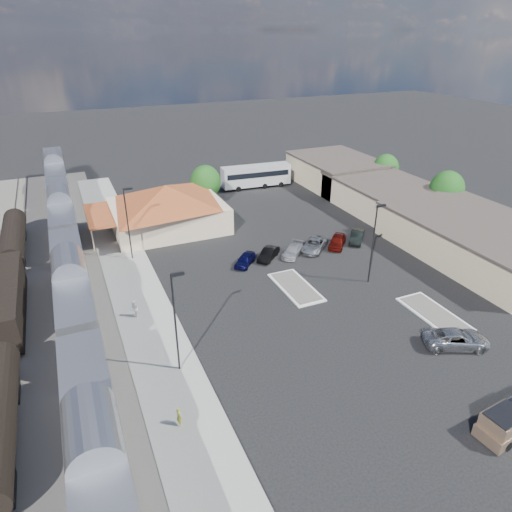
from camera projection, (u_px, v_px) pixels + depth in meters
name	position (u px, v px, depth m)	size (l,w,h in m)	color
ground	(270.00, 305.00, 46.25)	(280.00, 280.00, 0.00)	black
railbed	(45.00, 310.00, 45.30)	(16.00, 100.00, 0.12)	#4C4944
platform	(140.00, 300.00, 46.86)	(5.50, 92.00, 0.18)	gray
passenger_train	(74.00, 292.00, 42.95)	(3.00, 104.00, 5.55)	silver
freight_cars	(7.00, 302.00, 43.12)	(2.80, 46.00, 4.00)	black
station_depot	(167.00, 207.00, 62.94)	(18.35, 12.24, 6.20)	#CBB494
buildings_east	(402.00, 203.00, 66.97)	(14.40, 51.40, 4.80)	#C6B28C
traffic_island_south	(296.00, 287.00, 49.28)	(3.30, 7.50, 0.21)	silver
traffic_island_north	(434.00, 314.00, 44.64)	(3.30, 7.50, 0.21)	silver
lamp_plat_s	(176.00, 315.00, 35.06)	(1.08, 0.25, 9.00)	black
lamp_plat_n	(128.00, 218.00, 53.13)	(1.08, 0.25, 9.00)	black
lamp_lot	(374.00, 238.00, 48.20)	(1.08, 0.25, 9.00)	black
tree_east_b	(447.00, 189.00, 66.38)	(4.94, 4.94, 6.96)	#382314
tree_east_c	(386.00, 168.00, 78.08)	(4.41, 4.41, 6.21)	#382314
tree_depot	(206.00, 182.00, 70.17)	(4.71, 4.71, 6.63)	#382314
suv	(457.00, 339.00, 39.87)	(2.64, 5.74, 1.59)	#95989D
coach_bus	(256.00, 175.00, 79.84)	(12.32, 3.53, 3.90)	silver
person_a	(179.00, 416.00, 31.65)	(0.57, 0.37, 1.56)	gold
person_b	(134.00, 309.00, 43.60)	(0.86, 0.67, 1.77)	white
parked_car_a	(245.00, 260.00, 53.88)	(1.56, 3.88, 1.32)	#0C0D40
parked_car_b	(268.00, 254.00, 55.27)	(1.42, 4.06, 1.34)	black
parked_car_c	(293.00, 250.00, 56.17)	(1.81, 4.44, 1.29)	silver
parked_car_d	(314.00, 245.00, 57.53)	(2.38, 5.16, 1.43)	gray
parked_car_e	(337.00, 241.00, 58.41)	(1.78, 4.42, 1.51)	maroon
parked_car_f	(357.00, 236.00, 59.81)	(1.57, 4.49, 1.48)	black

